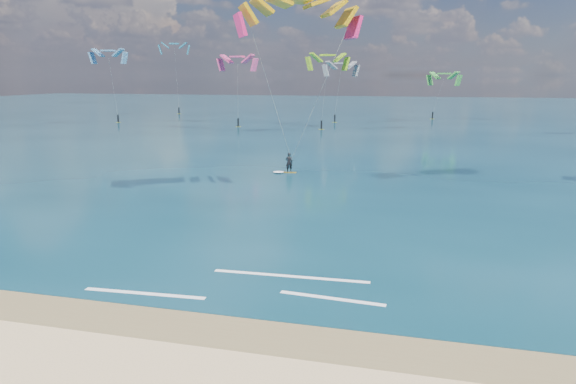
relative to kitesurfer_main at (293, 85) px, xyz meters
name	(u,v)px	position (x,y,z in m)	size (l,w,h in m)	color
ground	(348,160)	(2.84, 12.57, -7.73)	(320.00, 320.00, 0.00)	tan
wet_sand_strip	(212,329)	(2.84, -24.43, -7.72)	(320.00, 2.40, 0.01)	brown
sea	(385,114)	(2.84, 76.57, -7.71)	(320.00, 200.00, 0.04)	#0A2D3A
kitesurfer_main	(293,85)	(0.00, 0.00, 0.00)	(10.00, 10.77, 15.21)	yellow
shoreline_foam	(256,287)	(3.29, -20.78, -7.68)	(11.90, 3.60, 0.01)	white
distant_kites	(304,90)	(-9.30, 48.06, -1.76)	(90.35, 30.06, 14.94)	orange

